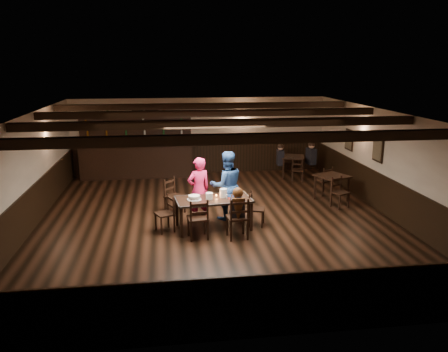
{
  "coord_description": "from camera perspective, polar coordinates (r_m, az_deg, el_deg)",
  "views": [
    {
      "loc": [
        -1.22,
        -10.44,
        3.89
      ],
      "look_at": [
        0.21,
        0.2,
        1.1
      ],
      "focal_mm": 35.0,
      "sensor_mm": 36.0,
      "label": 1
    }
  ],
  "objects": [
    {
      "name": "chair_end_right",
      "position": [
        10.72,
        3.89,
        -3.93
      ],
      "size": [
        0.48,
        0.49,
        0.84
      ],
      "color": "black",
      "rests_on": "ground"
    },
    {
      "name": "plate_stack_b",
      "position": [
        10.49,
        -0.09,
        -2.22
      ],
      "size": [
        0.18,
        0.18,
        0.21
      ],
      "primitive_type": "cylinder",
      "color": "white",
      "rests_on": "dining_table"
    },
    {
      "name": "back_table_b",
      "position": [
        15.33,
        8.95,
        2.19
      ],
      "size": [
        0.93,
        0.93,
        0.75
      ],
      "color": "black",
      "rests_on": "ground"
    },
    {
      "name": "drink_glass",
      "position": [
        10.6,
        -0.13,
        -2.28
      ],
      "size": [
        0.08,
        0.08,
        0.12
      ],
      "primitive_type": "cylinder",
      "color": "silver",
      "rests_on": "dining_table"
    },
    {
      "name": "pepper_shaker",
      "position": [
        10.42,
        1.02,
        -2.65
      ],
      "size": [
        0.04,
        0.04,
        0.1
      ],
      "primitive_type": "cylinder",
      "color": "#A5A8AD",
      "rests_on": "dining_table"
    },
    {
      "name": "chair_near_left",
      "position": [
        9.83,
        -3.36,
        -5.26
      ],
      "size": [
        0.49,
        0.48,
        0.95
      ],
      "color": "black",
      "rests_on": "ground"
    },
    {
      "name": "plate_stack_a",
      "position": [
        10.34,
        -1.93,
        -2.63
      ],
      "size": [
        0.17,
        0.17,
        0.16
      ],
      "primitive_type": "cylinder",
      "color": "white",
      "rests_on": "dining_table"
    },
    {
      "name": "bar_counter",
      "position": [
        15.52,
        -11.3,
        2.54
      ],
      "size": [
        4.02,
        0.7,
        2.2
      ],
      "color": "black",
      "rests_on": "ground"
    },
    {
      "name": "tea_light",
      "position": [
        10.51,
        -1.02,
        -2.65
      ],
      "size": [
        0.06,
        0.06,
        0.06
      ],
      "color": "#A5A8AD",
      "rests_on": "dining_table"
    },
    {
      "name": "menu_blue",
      "position": [
        10.62,
        1.06,
        -2.58
      ],
      "size": [
        0.35,
        0.28,
        0.0
      ],
      "primitive_type": "cube",
      "rotation": [
        0.0,
        0.0,
        -0.25
      ],
      "color": "navy",
      "rests_on": "dining_table"
    },
    {
      "name": "menu_red",
      "position": [
        10.43,
        1.45,
        -2.92
      ],
      "size": [
        0.38,
        0.32,
        0.0
      ],
      "primitive_type": "cube",
      "rotation": [
        0.0,
        0.0,
        0.31
      ],
      "color": "maroon",
      "rests_on": "dining_table"
    },
    {
      "name": "chair_near_right",
      "position": [
        9.83,
        1.89,
        -5.15
      ],
      "size": [
        0.5,
        0.48,
        0.98
      ],
      "color": "black",
      "rests_on": "ground"
    },
    {
      "name": "salt_shaker",
      "position": [
        10.39,
        0.36,
        -2.69
      ],
      "size": [
        0.04,
        0.04,
        0.1
      ],
      "primitive_type": "cylinder",
      "color": "silver",
      "rests_on": "dining_table"
    },
    {
      "name": "cake",
      "position": [
        10.34,
        -3.91,
        -2.85
      ],
      "size": [
        0.34,
        0.34,
        0.11
      ],
      "color": "white",
      "rests_on": "dining_table"
    },
    {
      "name": "bg_patron_left",
      "position": [
        15.13,
        7.37,
        2.82
      ],
      "size": [
        0.25,
        0.38,
        0.74
      ],
      "color": "black",
      "rests_on": "ground"
    },
    {
      "name": "chair_far_pushed",
      "position": [
        11.63,
        -6.75,
        -2.22
      ],
      "size": [
        0.6,
        0.6,
        0.94
      ],
      "color": "black",
      "rests_on": "ground"
    },
    {
      "name": "dining_table",
      "position": [
        10.44,
        -1.4,
        -3.3
      ],
      "size": [
        1.87,
        1.08,
        0.75
      ],
      "color": "black",
      "rests_on": "ground"
    },
    {
      "name": "ground",
      "position": [
        11.21,
        -0.95,
        -5.72
      ],
      "size": [
        10.0,
        10.0,
        0.0
      ],
      "primitive_type": "plane",
      "color": "black",
      "rests_on": "ground"
    },
    {
      "name": "chair_end_left",
      "position": [
        10.43,
        -7.4,
        -4.48
      ],
      "size": [
        0.51,
        0.52,
        0.86
      ],
      "color": "black",
      "rests_on": "ground"
    },
    {
      "name": "room_shell",
      "position": [
        10.77,
        -0.97,
        3.09
      ],
      "size": [
        9.02,
        10.02,
        2.71
      ],
      "color": "beige",
      "rests_on": "ground"
    },
    {
      "name": "man_blue",
      "position": [
        11.02,
        0.34,
        -1.24
      ],
      "size": [
        0.94,
        0.78,
        1.77
      ],
      "primitive_type": "imported",
      "rotation": [
        0.0,
        0.0,
        3.27
      ],
      "color": "navy",
      "rests_on": "ground"
    },
    {
      "name": "seated_person",
      "position": [
        9.82,
        1.79,
        -3.73
      ],
      "size": [
        0.32,
        0.47,
        0.77
      ],
      "color": "black",
      "rests_on": "ground"
    },
    {
      "name": "back_table_a",
      "position": [
        12.94,
        13.93,
        -0.36
      ],
      "size": [
        1.05,
        1.05,
        0.75
      ],
      "color": "black",
      "rests_on": "ground"
    },
    {
      "name": "bg_patron_right",
      "position": [
        15.4,
        11.32,
        2.97
      ],
      "size": [
        0.29,
        0.42,
        0.79
      ],
      "color": "black",
      "rests_on": "ground"
    },
    {
      "name": "woman_pink",
      "position": [
        10.89,
        -3.31,
        -1.79
      ],
      "size": [
        0.7,
        0.59,
        1.65
      ],
      "primitive_type": "imported",
      "rotation": [
        0.0,
        0.0,
        3.52
      ],
      "color": "#F62E7D",
      "rests_on": "ground"
    }
  ]
}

